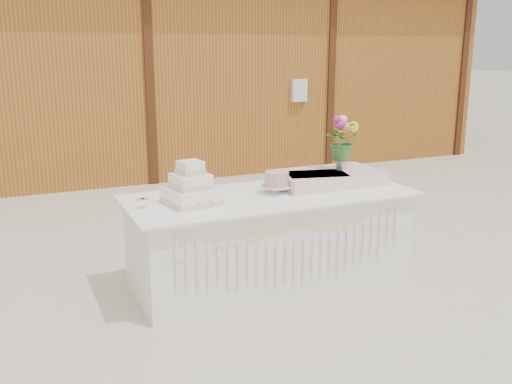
% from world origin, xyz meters
% --- Properties ---
extents(ground, '(80.00, 80.00, 0.00)m').
position_xyz_m(ground, '(0.00, 0.00, 0.00)').
color(ground, beige).
rests_on(ground, ground).
extents(barn, '(12.60, 4.60, 3.30)m').
position_xyz_m(barn, '(-0.01, 5.99, 1.68)').
color(barn, '#9D6021').
rests_on(barn, ground).
extents(cake_table, '(2.40, 1.00, 0.77)m').
position_xyz_m(cake_table, '(0.00, -0.00, 0.39)').
color(cake_table, white).
rests_on(cake_table, ground).
extents(wedding_cake, '(0.43, 0.43, 0.34)m').
position_xyz_m(wedding_cake, '(-0.69, -0.01, 0.88)').
color(wedding_cake, white).
rests_on(wedding_cake, cake_table).
extents(pink_cake_stand, '(0.26, 0.26, 0.18)m').
position_xyz_m(pink_cake_stand, '(0.06, 0.01, 0.87)').
color(pink_cake_stand, silver).
rests_on(pink_cake_stand, cake_table).
extents(satin_runner, '(0.95, 0.55, 0.12)m').
position_xyz_m(satin_runner, '(0.61, 0.12, 0.83)').
color(satin_runner, beige).
rests_on(satin_runner, cake_table).
extents(flower_vase, '(0.10, 0.10, 0.14)m').
position_xyz_m(flower_vase, '(0.76, 0.12, 0.96)').
color(flower_vase, silver).
rests_on(flower_vase, satin_runner).
extents(bouquet, '(0.38, 0.36, 0.34)m').
position_xyz_m(bouquet, '(0.76, 0.12, 1.20)').
color(bouquet, '#376C2B').
rests_on(bouquet, flower_vase).
extents(loose_flowers, '(0.25, 0.37, 0.02)m').
position_xyz_m(loose_flowers, '(-1.05, 0.14, 0.78)').
color(loose_flowers, pink).
rests_on(loose_flowers, cake_table).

